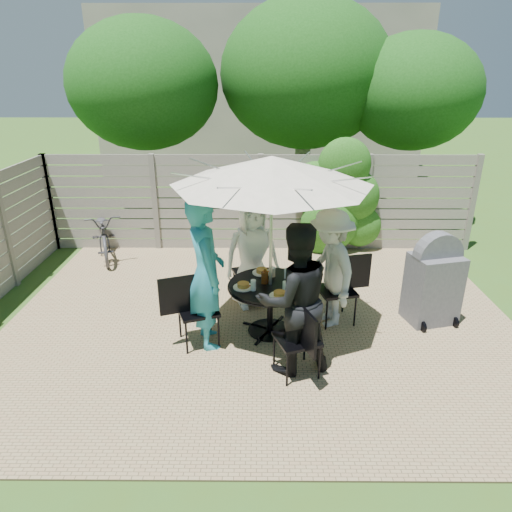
{
  "coord_description": "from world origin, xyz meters",
  "views": [
    {
      "loc": [
        -0.03,
        -5.37,
        3.25
      ],
      "look_at": [
        -0.07,
        0.12,
        1.02
      ],
      "focal_mm": 32.0,
      "sensor_mm": 36.0,
      "label": 1
    }
  ],
  "objects_px": {
    "coffee_cup": "(272,272)",
    "plate_front": "(280,295)",
    "patio_table": "(270,299)",
    "umbrella": "(272,171)",
    "plate_left": "(243,286)",
    "person_left": "(206,273)",
    "chair_front": "(297,354)",
    "glass_left": "(253,285)",
    "person_front": "(294,300)",
    "plate_right": "(296,279)",
    "person_right": "(330,269)",
    "chair_right": "(337,302)",
    "plate_back": "(262,271)",
    "syrup_jug": "(265,277)",
    "person_back": "(252,254)",
    "chair_left": "(197,324)",
    "glass_right": "(287,274)",
    "bbq_grill": "(433,282)",
    "bicycle": "(104,234)",
    "chair_back": "(250,283)",
    "glass_front": "(285,287)"
  },
  "relations": [
    {
      "from": "umbrella",
      "to": "bbq_grill",
      "type": "distance_m",
      "value": 2.74
    },
    {
      "from": "chair_right",
      "to": "plate_left",
      "type": "height_order",
      "value": "chair_right"
    },
    {
      "from": "person_left",
      "to": "plate_right",
      "type": "xyz_separation_m",
      "value": [
        1.14,
        0.35,
        -0.23
      ]
    },
    {
      "from": "chair_left",
      "to": "plate_right",
      "type": "relative_size",
      "value": 3.75
    },
    {
      "from": "person_left",
      "to": "chair_front",
      "type": "height_order",
      "value": "person_left"
    },
    {
      "from": "person_back",
      "to": "glass_left",
      "type": "height_order",
      "value": "person_back"
    },
    {
      "from": "chair_left",
      "to": "chair_right",
      "type": "height_order",
      "value": "chair_right"
    },
    {
      "from": "glass_left",
      "to": "person_right",
      "type": "bearing_deg",
      "value": 22.73
    },
    {
      "from": "chair_front",
      "to": "glass_left",
      "type": "relative_size",
      "value": 6.71
    },
    {
      "from": "umbrella",
      "to": "syrup_jug",
      "type": "height_order",
      "value": "umbrella"
    },
    {
      "from": "chair_back",
      "to": "bbq_grill",
      "type": "height_order",
      "value": "bbq_grill"
    },
    {
      "from": "person_back",
      "to": "person_right",
      "type": "relative_size",
      "value": 0.99
    },
    {
      "from": "person_left",
      "to": "plate_front",
      "type": "xyz_separation_m",
      "value": [
        0.9,
        -0.1,
        -0.23
      ]
    },
    {
      "from": "person_right",
      "to": "plate_left",
      "type": "bearing_deg",
      "value": -90.0
    },
    {
      "from": "chair_left",
      "to": "plate_front",
      "type": "bearing_deg",
      "value": -23.74
    },
    {
      "from": "chair_left",
      "to": "person_right",
      "type": "height_order",
      "value": "person_right"
    },
    {
      "from": "plate_left",
      "to": "glass_left",
      "type": "height_order",
      "value": "glass_left"
    },
    {
      "from": "chair_left",
      "to": "glass_right",
      "type": "distance_m",
      "value": 1.32
    },
    {
      "from": "chair_front",
      "to": "person_right",
      "type": "height_order",
      "value": "person_right"
    },
    {
      "from": "plate_front",
      "to": "person_front",
      "type": "bearing_deg",
      "value": -72.77
    },
    {
      "from": "plate_left",
      "to": "glass_right",
      "type": "bearing_deg",
      "value": 26.84
    },
    {
      "from": "person_front",
      "to": "plate_left",
      "type": "distance_m",
      "value": 0.92
    },
    {
      "from": "coffee_cup",
      "to": "patio_table",
      "type": "bearing_deg",
      "value": -97.21
    },
    {
      "from": "person_left",
      "to": "glass_right",
      "type": "relative_size",
      "value": 13.86
    },
    {
      "from": "chair_front",
      "to": "bbq_grill",
      "type": "height_order",
      "value": "bbq_grill"
    },
    {
      "from": "chair_back",
      "to": "person_back",
      "type": "relative_size",
      "value": 0.58
    },
    {
      "from": "glass_front",
      "to": "chair_left",
      "type": "bearing_deg",
      "value": -176.34
    },
    {
      "from": "patio_table",
      "to": "chair_back",
      "type": "xyz_separation_m",
      "value": [
        -0.29,
        0.92,
        -0.21
      ]
    },
    {
      "from": "coffee_cup",
      "to": "bicycle",
      "type": "relative_size",
      "value": 0.07
    },
    {
      "from": "chair_left",
      "to": "glass_left",
      "type": "relative_size",
      "value": 6.96
    },
    {
      "from": "plate_right",
      "to": "glass_left",
      "type": "bearing_deg",
      "value": -153.16
    },
    {
      "from": "chair_left",
      "to": "person_front",
      "type": "distance_m",
      "value": 1.41
    },
    {
      "from": "patio_table",
      "to": "glass_left",
      "type": "distance_m",
      "value": 0.4
    },
    {
      "from": "person_back",
      "to": "syrup_jug",
      "type": "xyz_separation_m",
      "value": [
        0.17,
        -0.76,
        -0.02
      ]
    },
    {
      "from": "chair_back",
      "to": "glass_left",
      "type": "xyz_separation_m",
      "value": [
        0.07,
        -1.1,
        0.5
      ]
    },
    {
      "from": "person_front",
      "to": "chair_right",
      "type": "xyz_separation_m",
      "value": [
        0.68,
        1.08,
        -0.61
      ]
    },
    {
      "from": "chair_right",
      "to": "plate_back",
      "type": "distance_m",
      "value": 1.12
    },
    {
      "from": "umbrella",
      "to": "coffee_cup",
      "type": "height_order",
      "value": "umbrella"
    },
    {
      "from": "chair_back",
      "to": "glass_right",
      "type": "bearing_deg",
      "value": 15.57
    },
    {
      "from": "patio_table",
      "to": "umbrella",
      "type": "bearing_deg",
      "value": 90.0
    },
    {
      "from": "coffee_cup",
      "to": "bbq_grill",
      "type": "xyz_separation_m",
      "value": [
        2.19,
        0.07,
        -0.18
      ]
    },
    {
      "from": "coffee_cup",
      "to": "plate_front",
      "type": "bearing_deg",
      "value": -82.55
    },
    {
      "from": "glass_left",
      "to": "syrup_jug",
      "type": "bearing_deg",
      "value": 55.04
    },
    {
      "from": "patio_table",
      "to": "plate_left",
      "type": "height_order",
      "value": "plate_left"
    },
    {
      "from": "bbq_grill",
      "to": "person_right",
      "type": "bearing_deg",
      "value": 168.77
    },
    {
      "from": "plate_right",
      "to": "chair_right",
      "type": "bearing_deg",
      "value": 17.12
    },
    {
      "from": "chair_front",
      "to": "plate_front",
      "type": "height_order",
      "value": "chair_front"
    },
    {
      "from": "patio_table",
      "to": "chair_back",
      "type": "bearing_deg",
      "value": 107.25
    },
    {
      "from": "plate_left",
      "to": "syrup_jug",
      "type": "height_order",
      "value": "syrup_jug"
    },
    {
      "from": "chair_right",
      "to": "glass_right",
      "type": "height_order",
      "value": "chair_right"
    }
  ]
}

